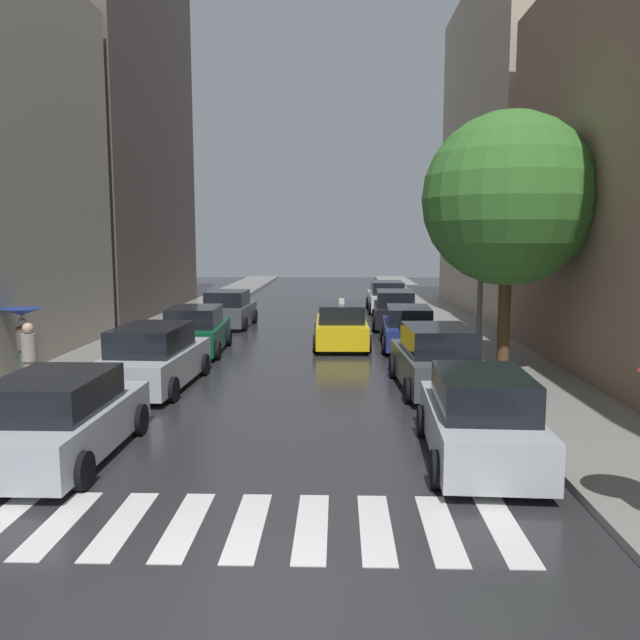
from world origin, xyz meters
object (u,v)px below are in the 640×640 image
(parked_car_left_nearest, at_px, (59,419))
(parked_car_right_second, at_px, (437,360))
(parked_car_left_third, at_px, (196,331))
(parked_car_right_third, at_px, (408,328))
(street_tree_right, at_px, (508,199))
(parked_car_right_fifth, at_px, (387,297))
(pedestrian_near_tree, at_px, (29,357))
(parked_car_left_fourth, at_px, (228,310))
(parked_car_left_second, at_px, (154,359))
(lamp_post_right, at_px, (482,241))
(parked_car_right_nearest, at_px, (480,420))
(parked_car_right_fourth, at_px, (395,310))
(taxi_midroad, at_px, (341,326))
(pedestrian_foreground, at_px, (22,326))

(parked_car_left_nearest, bearing_deg, parked_car_right_second, -53.54)
(parked_car_left_third, height_order, parked_car_right_third, parked_car_left_third)
(parked_car_right_second, distance_m, street_tree_right, 5.23)
(parked_car_left_nearest, height_order, parked_car_right_fifth, parked_car_right_fifth)
(pedestrian_near_tree, bearing_deg, parked_car_left_third, 170.41)
(parked_car_left_fourth, bearing_deg, pedestrian_near_tree, 171.04)
(parked_car_left_second, bearing_deg, parked_car_left_third, 3.23)
(parked_car_right_fifth, distance_m, street_tree_right, 17.36)
(street_tree_right, distance_m, lamp_post_right, 1.47)
(street_tree_right, height_order, lamp_post_right, street_tree_right)
(parked_car_right_fifth, bearing_deg, parked_car_right_nearest, 179.74)
(parked_car_left_nearest, distance_m, parked_car_right_nearest, 7.67)
(parked_car_left_second, xyz_separation_m, parked_car_right_fifth, (7.66, 18.53, -0.02))
(parked_car_left_second, height_order, parked_car_left_fourth, parked_car_left_second)
(parked_car_left_nearest, xyz_separation_m, street_tree_right, (9.96, 7.54, 4.39))
(parked_car_right_third, relative_size, parked_car_right_fourth, 0.97)
(parked_car_left_nearest, distance_m, lamp_post_right, 12.84)
(parked_car_left_second, height_order, parked_car_right_third, parked_car_left_second)
(parked_car_left_third, bearing_deg, parked_car_left_fourth, -2.23)
(parked_car_right_fourth, height_order, lamp_post_right, lamp_post_right)
(parked_car_right_fifth, bearing_deg, taxi_midroad, 167.57)
(pedestrian_near_tree, bearing_deg, street_tree_right, 116.43)
(parked_car_right_nearest, relative_size, pedestrian_near_tree, 2.36)
(taxi_midroad, bearing_deg, parked_car_left_nearest, 156.54)
(parked_car_right_second, height_order, street_tree_right, street_tree_right)
(parked_car_right_fourth, bearing_deg, parked_car_right_second, -177.14)
(parked_car_left_nearest, bearing_deg, parked_car_right_third, -31.63)
(parked_car_right_second, height_order, lamp_post_right, lamp_post_right)
(pedestrian_foreground, bearing_deg, parked_car_left_nearest, 10.93)
(parked_car_left_third, distance_m, street_tree_right, 11.37)
(parked_car_right_nearest, height_order, parked_car_right_second, parked_car_right_second)
(parked_car_left_third, distance_m, parked_car_right_nearest, 13.29)
(parked_car_left_second, relative_size, street_tree_right, 0.64)
(parked_car_right_fifth, relative_size, lamp_post_right, 0.73)
(pedestrian_foreground, bearing_deg, taxi_midroad, 105.96)
(parked_car_right_fourth, distance_m, taxi_midroad, 5.89)
(parked_car_right_fourth, bearing_deg, taxi_midroad, 157.87)
(taxi_midroad, xyz_separation_m, lamp_post_right, (4.17, -4.39, 3.18))
(parked_car_right_third, xyz_separation_m, pedestrian_foreground, (-11.35, -6.22, 0.90))
(lamp_post_right, bearing_deg, parked_car_left_fourth, 134.51)
(street_tree_right, bearing_deg, parked_car_right_fifth, 97.47)
(parked_car_right_nearest, bearing_deg, parked_car_right_fifth, 2.29)
(parked_car_left_nearest, relative_size, taxi_midroad, 0.98)
(parked_car_left_third, distance_m, pedestrian_near_tree, 7.31)
(parked_car_left_third, distance_m, parked_car_right_third, 7.75)
(taxi_midroad, bearing_deg, parked_car_right_second, -160.94)
(parked_car_left_second, height_order, taxi_midroad, taxi_midroad)
(parked_car_left_fourth, xyz_separation_m, parked_car_right_fifth, (7.72, 6.55, 0.00))
(parked_car_left_third, relative_size, pedestrian_near_tree, 2.37)
(parked_car_right_third, relative_size, pedestrian_foreground, 2.38)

